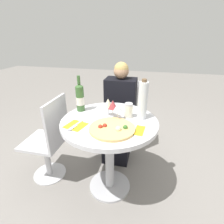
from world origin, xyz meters
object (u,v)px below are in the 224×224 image
(chair_behind_diner, at_px, (121,117))
(tall_carafe, at_px, (143,100))
(pizza_large, at_px, (112,128))
(seated_diner, at_px, (119,118))
(chair_empty_side, at_px, (50,142))
(dining_table, at_px, (109,136))
(wine_bottle, at_px, (80,98))

(chair_behind_diner, distance_m, tall_carafe, 0.85)
(pizza_large, distance_m, tall_carafe, 0.36)
(chair_behind_diner, height_order, seated_diner, seated_diner)
(seated_diner, xyz_separation_m, chair_empty_side, (-0.61, -0.56, -0.07))
(chair_behind_diner, height_order, pizza_large, chair_behind_diner)
(dining_table, xyz_separation_m, tall_carafe, (0.26, 0.10, 0.33))
(pizza_large, height_order, wine_bottle, wine_bottle)
(chair_behind_diner, xyz_separation_m, tall_carafe, (0.29, -0.63, 0.49))
(dining_table, relative_size, chair_behind_diner, 0.91)
(dining_table, bearing_deg, pizza_large, -68.44)
(chair_behind_diner, distance_m, pizza_large, 0.95)
(dining_table, relative_size, wine_bottle, 2.47)
(wine_bottle, distance_m, tall_carafe, 0.58)
(pizza_large, bearing_deg, seated_diner, 96.45)
(seated_diner, height_order, pizza_large, seated_diner)
(chair_empty_side, bearing_deg, chair_behind_diner, -40.36)
(chair_behind_diner, bearing_deg, dining_table, 91.77)
(seated_diner, bearing_deg, tall_carafe, 120.74)
(chair_empty_side, bearing_deg, wine_bottle, -69.15)
(dining_table, bearing_deg, chair_behind_diner, 91.77)
(seated_diner, relative_size, pizza_large, 3.24)
(seated_diner, relative_size, tall_carafe, 3.34)
(pizza_large, xyz_separation_m, tall_carafe, (0.20, 0.25, 0.15))
(dining_table, distance_m, wine_bottle, 0.45)
(pizza_large, bearing_deg, wine_bottle, 142.15)
(tall_carafe, bearing_deg, chair_behind_diner, 114.37)
(chair_behind_diner, relative_size, chair_empty_side, 1.00)
(dining_table, xyz_separation_m, pizza_large, (0.06, -0.15, 0.17))
(dining_table, height_order, seated_diner, seated_diner)
(chair_behind_diner, xyz_separation_m, seated_diner, (-0.00, -0.15, 0.07))
(chair_behind_diner, bearing_deg, pizza_large, 95.36)
(seated_diner, xyz_separation_m, pizza_large, (0.08, -0.73, 0.27))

